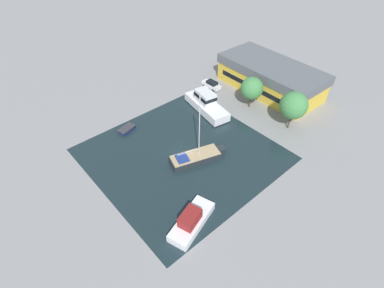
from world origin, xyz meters
name	(u,v)px	position (x,y,z in m)	size (l,w,h in m)	color
ground_plane	(183,154)	(0.00, 0.00, 0.00)	(440.00, 440.00, 0.00)	gray
water_canal	(183,154)	(0.00, 0.00, 0.00)	(28.64, 29.02, 0.01)	#19282D
warehouse_building	(271,77)	(-3.48, 28.22, 3.10)	(23.20, 11.43, 6.13)	gold
quay_tree_near_building	(252,88)	(-1.84, 19.67, 4.37)	(4.53, 4.53, 6.65)	brown
quay_tree_by_water	(294,105)	(7.70, 19.71, 5.09)	(5.07, 5.07, 7.63)	brown
parked_car	(211,84)	(-12.53, 19.09, 0.85)	(4.73, 1.83, 1.69)	silver
sailboat_moored	(196,157)	(2.61, 0.82, 0.67)	(5.51, 9.90, 13.17)	#23282D
motor_cruiser	(206,104)	(-6.85, 12.04, 1.50)	(11.88, 5.77, 4.13)	white
small_dinghy	(127,129)	(-11.82, -3.73, 0.36)	(2.53, 3.59, 0.69)	#19234C
cabin_boat	(191,221)	(11.68, -8.25, 1.02)	(5.16, 8.37, 2.87)	white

